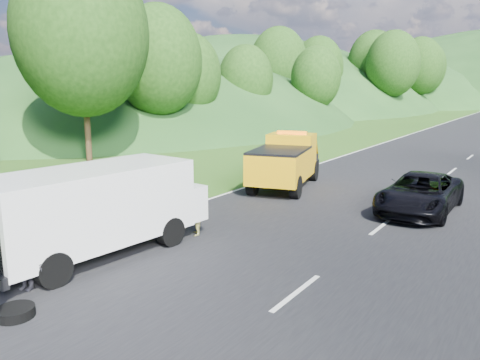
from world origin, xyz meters
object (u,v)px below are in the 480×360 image
Objects in this scene: tow_truck at (286,161)px; child at (195,236)px; passing_suv at (419,212)px; white_van at (97,206)px; spare_tire at (16,318)px; suitcase at (130,215)px; woman at (154,218)px; worker at (26,290)px.

tow_truck is 5.63× the size of child.
tow_truck reaches higher than passing_suv.
white_van reaches higher than spare_tire.
suitcase is at bearing -116.06° from tow_truck.
child reaches higher than spare_tire.
passing_suv is at bearing -44.71° from woman.
tow_truck is at bearing 75.78° from worker.
worker reaches higher than passing_suv.
suitcase is 0.11× the size of passing_suv.
tow_truck is 7.17m from woman.
spare_tire is (1.02, -0.85, 0.00)m from worker.
white_van is at bearing -123.31° from passing_suv.
suitcase is at bearing 174.54° from woman.
worker is 5.30m from suitcase.
suitcase is 10.22m from passing_suv.
woman is 0.98m from suitcase.
white_van is 6.51× the size of child.
woman is 2.26× the size of spare_tire.
white_van is 9.43× the size of spare_tire.
white_van reaches higher than suitcase.
spare_tire is (2.77, -6.68, 0.00)m from woman.
child is 1.45× the size of spare_tire.
child is (1.05, -7.64, -1.19)m from tow_truck.
passing_suv is (7.60, 6.83, -0.29)m from suitcase.
worker is 13.04m from passing_suv.
spare_tire is 13.42m from passing_suv.
suitcase is (-0.20, -0.92, 0.29)m from woman.
tow_truck is 3.61× the size of woman.
tow_truck is 1.21× the size of passing_suv.
suitcase reaches higher than spare_tire.
white_van reaches higher than passing_suv.
passing_suv reaches higher than child.
child is at bearing 4.58° from suitcase.
spare_tire is at bearing -55.49° from worker.
tow_truck is 8.06m from suitcase.
spare_tire is (0.35, -5.98, 0.00)m from child.
woman is 0.34× the size of passing_suv.
passing_suv reaches higher than spare_tire.
tow_truck reaches higher than suitcase.
child is at bearing -96.96° from tow_truck.
suitcase is at bearing -138.39° from passing_suv.
white_van reaches higher than woman.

